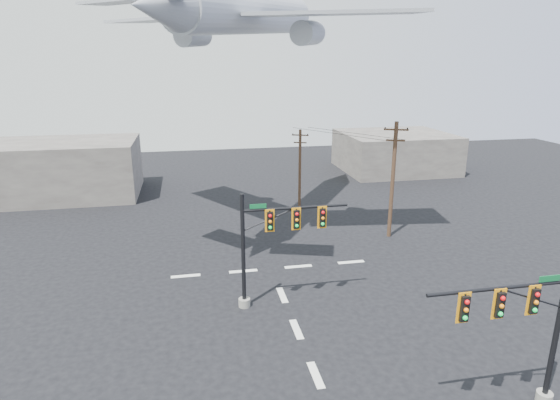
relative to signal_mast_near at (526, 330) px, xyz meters
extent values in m
plane|color=black|center=(-7.73, 3.74, -3.81)|extent=(120.00, 120.00, 0.00)
cube|color=white|center=(-7.73, 3.74, -3.80)|extent=(0.40, 2.00, 0.01)
cube|color=white|center=(-7.73, 7.74, -3.80)|extent=(0.40, 2.00, 0.01)
cube|color=white|center=(-7.73, 11.74, -3.80)|extent=(0.40, 2.00, 0.01)
cube|color=white|center=(-13.73, 15.74, -3.80)|extent=(2.00, 0.40, 0.01)
cube|color=white|center=(-9.73, 15.74, -3.80)|extent=(2.00, 0.40, 0.01)
cube|color=white|center=(-5.73, 15.74, -3.80)|extent=(2.00, 0.40, 0.01)
cube|color=white|center=(-1.73, 15.74, -3.80)|extent=(2.00, 0.40, 0.01)
cylinder|color=gray|center=(1.52, 0.06, -3.57)|extent=(0.67, 0.67, 0.48)
cylinder|color=black|center=(1.52, 0.06, -0.44)|extent=(0.23, 0.23, 6.75)
cylinder|color=black|center=(-1.51, 0.06, 1.97)|extent=(6.07, 0.15, 0.15)
cylinder|color=black|center=(0.01, 0.06, 1.40)|extent=(3.25, 0.08, 0.08)
cube|color=black|center=(0.01, -0.08, 1.37)|extent=(0.33, 0.29, 1.06)
cube|color=orange|center=(0.01, -0.06, 1.37)|extent=(0.53, 0.04, 1.30)
sphere|color=red|center=(0.01, -0.25, 1.70)|extent=(0.19, 0.19, 0.19)
sphere|color=orange|center=(0.01, -0.25, 1.37)|extent=(0.19, 0.19, 0.19)
sphere|color=#0DDD49|center=(0.01, -0.25, 1.03)|extent=(0.19, 0.19, 0.19)
cube|color=black|center=(-1.51, -0.08, 1.37)|extent=(0.33, 0.29, 1.06)
cube|color=orange|center=(-1.51, -0.06, 1.37)|extent=(0.53, 0.04, 1.30)
sphere|color=red|center=(-1.51, -0.25, 1.70)|extent=(0.19, 0.19, 0.19)
sphere|color=orange|center=(-1.51, -0.25, 1.37)|extent=(0.19, 0.19, 0.19)
sphere|color=#0DDD49|center=(-1.51, -0.25, 1.03)|extent=(0.19, 0.19, 0.19)
cube|color=black|center=(-3.03, -0.08, 1.37)|extent=(0.33, 0.29, 1.06)
cube|color=orange|center=(-3.03, -0.06, 1.37)|extent=(0.53, 0.04, 1.30)
sphere|color=red|center=(-3.03, -0.25, 1.70)|extent=(0.19, 0.19, 0.19)
sphere|color=orange|center=(-3.03, -0.25, 1.37)|extent=(0.19, 0.19, 0.19)
sphere|color=#0DDD49|center=(-3.03, -0.25, 1.03)|extent=(0.19, 0.19, 0.19)
cube|color=#0C5629|center=(0.66, 0.00, 2.21)|extent=(0.92, 0.04, 0.25)
cylinder|color=gray|center=(-10.25, 10.84, -3.56)|extent=(0.71, 0.71, 0.51)
cylinder|color=black|center=(-10.25, 10.84, -0.27)|extent=(0.24, 0.24, 7.07)
cylinder|color=black|center=(-7.12, 10.84, 2.25)|extent=(6.26, 0.16, 0.16)
cylinder|color=black|center=(-8.68, 10.84, 1.65)|extent=(3.36, 0.08, 0.08)
cube|color=black|center=(-8.68, 10.69, 1.62)|extent=(0.34, 0.30, 1.11)
cube|color=orange|center=(-8.68, 10.71, 1.62)|extent=(0.56, 0.04, 1.36)
sphere|color=red|center=(-8.68, 10.52, 1.97)|extent=(0.20, 0.20, 0.20)
sphere|color=orange|center=(-8.68, 10.52, 1.62)|extent=(0.20, 0.20, 0.20)
sphere|color=#0DDD49|center=(-8.68, 10.52, 1.26)|extent=(0.20, 0.20, 0.20)
cube|color=black|center=(-7.12, 10.69, 1.62)|extent=(0.34, 0.30, 1.11)
cube|color=orange|center=(-7.12, 10.71, 1.62)|extent=(0.56, 0.04, 1.36)
sphere|color=red|center=(-7.12, 10.52, 1.97)|extent=(0.20, 0.20, 0.20)
sphere|color=orange|center=(-7.12, 10.52, 1.62)|extent=(0.20, 0.20, 0.20)
sphere|color=#0DDD49|center=(-7.12, 10.52, 1.26)|extent=(0.20, 0.20, 0.20)
cube|color=black|center=(-5.55, 10.69, 1.62)|extent=(0.34, 0.30, 1.11)
cube|color=orange|center=(-5.55, 10.71, 1.62)|extent=(0.56, 0.04, 1.36)
sphere|color=red|center=(-5.55, 10.52, 1.97)|extent=(0.20, 0.20, 0.20)
sphere|color=orange|center=(-5.55, 10.52, 1.62)|extent=(0.20, 0.20, 0.20)
sphere|color=#0DDD49|center=(-5.55, 10.52, 1.26)|extent=(0.20, 0.20, 0.20)
cube|color=#0C5629|center=(-9.34, 10.78, 2.51)|extent=(0.96, 0.04, 0.26)
cylinder|color=#41291C|center=(3.21, 20.22, 1.03)|extent=(0.32, 0.32, 9.67)
cube|color=#41291C|center=(3.21, 20.22, 5.22)|extent=(1.82, 0.89, 0.13)
cube|color=#41291C|center=(3.21, 20.22, 4.36)|extent=(1.43, 0.72, 0.13)
cylinder|color=black|center=(2.42, 20.57, 5.32)|extent=(0.11, 0.11, 0.13)
cylinder|color=black|center=(3.21, 20.22, 5.32)|extent=(0.11, 0.11, 0.13)
cylinder|color=black|center=(3.99, 19.88, 5.32)|extent=(0.11, 0.11, 0.13)
cylinder|color=#41291C|center=(-2.49, 28.98, 0.18)|extent=(0.27, 0.27, 7.98)
cube|color=#41291C|center=(-2.49, 28.98, 3.63)|extent=(1.53, 0.72, 0.11)
cube|color=#41291C|center=(-2.49, 28.98, 2.92)|extent=(1.20, 0.58, 0.11)
cylinder|color=black|center=(-3.15, 29.26, 3.72)|extent=(0.09, 0.09, 0.11)
cylinder|color=black|center=(-2.49, 28.98, 3.72)|extent=(0.09, 0.09, 0.11)
cylinder|color=black|center=(-1.83, 28.71, 3.72)|extent=(0.09, 0.09, 0.11)
cylinder|color=black|center=(-0.43, 24.60, 4.38)|extent=(5.58, 8.78, 0.03)
cylinder|color=black|center=(1.15, 24.60, 4.38)|extent=(5.86, 8.78, 0.03)
cylinder|color=#A1A5AC|center=(-7.80, 24.18, 14.03)|extent=(13.46, 18.49, 4.30)
cone|color=#A1A5AC|center=(-1.25, 34.34, 14.74)|extent=(5.13, 5.56, 3.40)
cone|color=#A1A5AC|center=(-14.35, 14.01, 13.33)|extent=(4.85, 5.37, 3.08)
cube|color=#A1A5AC|center=(-14.44, 26.84, 13.66)|extent=(10.56, 13.18, 0.50)
cube|color=#A1A5AC|center=(-2.62, 19.23, 13.66)|extent=(13.27, 6.12, 0.50)
cylinder|color=#A1A5AC|center=(-12.18, 26.46, 12.43)|extent=(3.24, 3.69, 1.95)
cylinder|color=#A1A5AC|center=(-3.91, 21.13, 12.43)|extent=(3.24, 3.69, 1.95)
cube|color=#A1A5AC|center=(-16.71, 16.16, 13.75)|extent=(4.91, 5.10, 0.30)
cube|color=slate|center=(-27.73, 38.74, -0.81)|extent=(18.00, 10.00, 6.00)
cube|color=slate|center=(14.27, 43.74, -1.31)|extent=(14.00, 12.00, 5.00)
camera|label=1|loc=(-13.04, -14.39, 10.45)|focal=30.00mm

